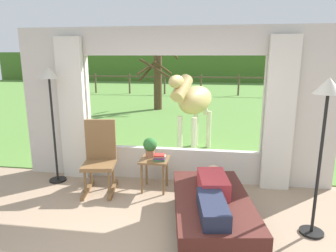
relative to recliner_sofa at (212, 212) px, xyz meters
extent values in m
cube|color=beige|center=(-2.72, 1.48, 1.06)|extent=(1.15, 0.12, 2.55)
cube|color=beige|center=(1.33, 1.48, 1.06)|extent=(1.15, 0.12, 2.55)
cube|color=beige|center=(-0.70, 1.48, 0.06)|extent=(2.90, 0.12, 0.55)
cube|color=beige|center=(-0.70, 1.48, 2.11)|extent=(2.90, 0.12, 0.45)
cube|color=silver|center=(-2.39, 1.34, 0.98)|extent=(0.44, 0.10, 2.40)
cube|color=silver|center=(0.99, 1.34, 0.98)|extent=(0.44, 0.10, 2.40)
cube|color=#568438|center=(-0.70, 12.38, -0.21)|extent=(36.00, 21.68, 0.02)
cube|color=#456C27|center=(-0.70, 22.22, 0.98)|extent=(36.00, 2.00, 2.40)
cube|color=black|center=(0.00, 0.00, -0.10)|extent=(1.06, 1.67, 0.24)
cube|color=#471E19|center=(0.00, 0.00, 0.11)|extent=(1.15, 1.82, 0.18)
cube|color=#B23338|center=(0.00, 0.15, 0.31)|extent=(0.43, 0.65, 0.22)
cube|color=#1E2338|center=(0.00, -0.44, 0.29)|extent=(0.38, 0.71, 0.18)
sphere|color=tan|center=(0.00, 0.53, 0.31)|extent=(0.20, 0.20, 0.20)
cube|color=brown|center=(-1.75, 0.80, 0.22)|extent=(0.55, 0.55, 0.06)
cube|color=brown|center=(-1.79, 1.01, 0.56)|extent=(0.48, 0.14, 0.68)
cube|color=brown|center=(-1.95, 0.77, -0.19)|extent=(0.17, 0.68, 0.06)
cube|color=brown|center=(-1.55, 0.83, -0.19)|extent=(0.17, 0.68, 0.06)
cylinder|color=brown|center=(-1.90, 0.59, 0.02)|extent=(0.04, 0.04, 0.38)
cylinder|color=brown|center=(-1.55, 0.65, 0.02)|extent=(0.04, 0.04, 0.38)
cylinder|color=brown|center=(-1.96, 0.95, 0.02)|extent=(0.04, 0.04, 0.38)
cylinder|color=brown|center=(-1.60, 1.01, 0.02)|extent=(0.04, 0.04, 0.38)
cube|color=brown|center=(-0.91, 0.99, 0.29)|extent=(0.44, 0.44, 0.03)
cylinder|color=brown|center=(-1.08, 0.82, 0.03)|extent=(0.04, 0.04, 0.49)
cylinder|color=brown|center=(-0.74, 0.82, 0.03)|extent=(0.04, 0.04, 0.49)
cylinder|color=brown|center=(-1.08, 1.16, 0.03)|extent=(0.04, 0.04, 0.49)
cylinder|color=brown|center=(-0.74, 1.16, 0.03)|extent=(0.04, 0.04, 0.49)
cylinder|color=#9E6042|center=(-0.99, 1.05, 0.36)|extent=(0.14, 0.14, 0.12)
sphere|color=#2D6B2D|center=(-0.99, 1.05, 0.51)|extent=(0.22, 0.22, 0.22)
cube|color=#337247|center=(-0.82, 0.93, 0.32)|extent=(0.18, 0.14, 0.03)
cube|color=#59336B|center=(-0.81, 0.94, 0.34)|extent=(0.18, 0.16, 0.02)
cube|color=beige|center=(-0.81, 0.94, 0.37)|extent=(0.18, 0.13, 0.03)
cube|color=#B22D28|center=(-0.82, 0.93, 0.39)|extent=(0.18, 0.16, 0.02)
cylinder|color=black|center=(-2.62, 1.09, -0.20)|extent=(0.28, 0.28, 0.03)
cylinder|color=black|center=(-2.62, 1.09, 0.65)|extent=(0.04, 0.04, 1.74)
cone|color=beige|center=(-2.62, 1.09, 1.62)|extent=(0.32, 0.32, 0.18)
cylinder|color=black|center=(1.20, 0.07, -0.20)|extent=(0.28, 0.28, 0.03)
cylinder|color=black|center=(1.20, 0.07, 0.63)|extent=(0.04, 0.04, 1.69)
cone|color=beige|center=(1.20, 0.07, 1.56)|extent=(0.32, 0.32, 0.18)
ellipsoid|color=tan|center=(-0.40, 3.05, 0.95)|extent=(0.95, 1.36, 0.60)
cylinder|color=tan|center=(-0.64, 2.41, 1.26)|extent=(0.45, 0.65, 0.53)
ellipsoid|color=tan|center=(-0.72, 2.19, 1.41)|extent=(0.35, 0.52, 0.24)
cube|color=beige|center=(-0.61, 2.49, 1.29)|extent=(0.22, 0.43, 0.32)
cylinder|color=beige|center=(-0.20, 3.61, 0.80)|extent=(0.13, 0.13, 0.55)
cylinder|color=beige|center=(-0.40, 2.60, 0.23)|extent=(0.11, 0.11, 0.85)
cylinder|color=beige|center=(-0.70, 2.71, 0.23)|extent=(0.11, 0.11, 0.85)
cylinder|color=beige|center=(-0.11, 3.39, 0.23)|extent=(0.11, 0.11, 0.85)
cylinder|color=beige|center=(-0.41, 3.50, 0.23)|extent=(0.11, 0.11, 0.85)
cylinder|color=#4C3823|center=(-2.19, 8.27, 0.90)|extent=(0.32, 0.32, 2.21)
cylinder|color=#47331E|center=(-1.95, 8.05, 1.44)|extent=(0.64, 0.67, 0.54)
cylinder|color=#47331E|center=(-2.57, 8.58, 1.48)|extent=(0.88, 1.05, 0.70)
cylinder|color=#47331E|center=(-1.70, 8.09, 2.14)|extent=(0.54, 1.29, 0.79)
cylinder|color=#47331E|center=(-2.24, 7.82, 1.43)|extent=(1.18, 0.21, 0.71)
cylinder|color=#47331E|center=(-2.50, 8.73, 1.45)|extent=(1.04, 0.75, 1.18)
cylinder|color=brown|center=(-8.70, 13.12, 0.35)|extent=(0.10, 0.10, 1.10)
cylinder|color=brown|center=(-6.70, 13.12, 0.35)|extent=(0.10, 0.10, 1.10)
cylinder|color=brown|center=(-4.70, 13.12, 0.35)|extent=(0.10, 0.10, 1.10)
cylinder|color=brown|center=(-2.70, 13.12, 0.35)|extent=(0.10, 0.10, 1.10)
cylinder|color=brown|center=(-0.70, 13.12, 0.35)|extent=(0.10, 0.10, 1.10)
cylinder|color=brown|center=(1.30, 13.12, 0.35)|extent=(0.10, 0.10, 1.10)
cylinder|color=brown|center=(3.30, 13.12, 0.35)|extent=(0.10, 0.10, 1.10)
cylinder|color=brown|center=(5.30, 13.12, 0.35)|extent=(0.10, 0.10, 1.10)
cube|color=brown|center=(-0.70, 13.12, 0.75)|extent=(16.00, 0.06, 0.08)
camera|label=1|loc=(-0.04, -3.41, 1.87)|focal=32.25mm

